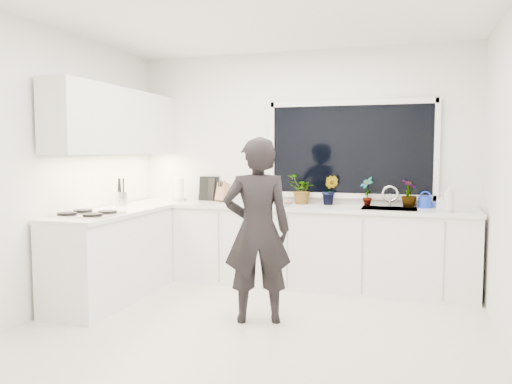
% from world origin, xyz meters
% --- Properties ---
extents(floor, '(4.00, 3.50, 0.02)m').
position_xyz_m(floor, '(0.00, 0.00, -0.01)').
color(floor, beige).
rests_on(floor, ground).
extents(wall_back, '(4.00, 0.02, 2.70)m').
position_xyz_m(wall_back, '(0.00, 1.76, 1.35)').
color(wall_back, white).
rests_on(wall_back, ground).
extents(wall_left, '(0.02, 3.50, 2.70)m').
position_xyz_m(wall_left, '(-2.01, 0.00, 1.35)').
color(wall_left, white).
rests_on(wall_left, ground).
extents(ceiling, '(4.00, 3.50, 0.02)m').
position_xyz_m(ceiling, '(0.00, 0.00, 2.71)').
color(ceiling, white).
rests_on(ceiling, wall_back).
extents(window, '(1.80, 0.02, 1.00)m').
position_xyz_m(window, '(0.60, 1.73, 1.55)').
color(window, black).
rests_on(window, wall_back).
extents(base_cabinets_back, '(3.92, 0.58, 0.88)m').
position_xyz_m(base_cabinets_back, '(0.00, 1.45, 0.44)').
color(base_cabinets_back, white).
rests_on(base_cabinets_back, floor).
extents(base_cabinets_left, '(0.58, 1.60, 0.88)m').
position_xyz_m(base_cabinets_left, '(-1.67, 0.35, 0.44)').
color(base_cabinets_left, white).
rests_on(base_cabinets_left, floor).
extents(countertop_back, '(3.94, 0.62, 0.04)m').
position_xyz_m(countertop_back, '(0.00, 1.44, 0.90)').
color(countertop_back, silver).
rests_on(countertop_back, base_cabinets_back).
extents(countertop_left, '(0.62, 1.60, 0.04)m').
position_xyz_m(countertop_left, '(-1.67, 0.35, 0.90)').
color(countertop_left, silver).
rests_on(countertop_left, base_cabinets_left).
extents(upper_cabinets, '(0.34, 2.10, 0.70)m').
position_xyz_m(upper_cabinets, '(-1.79, 0.70, 1.85)').
color(upper_cabinets, white).
rests_on(upper_cabinets, wall_left).
extents(sink, '(0.58, 0.42, 0.14)m').
position_xyz_m(sink, '(1.05, 1.45, 0.87)').
color(sink, silver).
rests_on(sink, countertop_back).
extents(faucet, '(0.03, 0.03, 0.22)m').
position_xyz_m(faucet, '(1.05, 1.65, 1.03)').
color(faucet, silver).
rests_on(faucet, countertop_back).
extents(stovetop, '(0.56, 0.48, 0.03)m').
position_xyz_m(stovetop, '(-1.69, -0.00, 0.94)').
color(stovetop, black).
rests_on(stovetop, countertop_left).
extents(person, '(0.70, 0.58, 1.66)m').
position_xyz_m(person, '(-0.03, 0.15, 0.83)').
color(person, black).
rests_on(person, floor).
extents(pizza_tray, '(0.45, 0.34, 0.03)m').
position_xyz_m(pizza_tray, '(-0.27, 1.42, 0.94)').
color(pizza_tray, silver).
rests_on(pizza_tray, countertop_back).
extents(pizza, '(0.41, 0.30, 0.01)m').
position_xyz_m(pizza, '(-0.27, 1.42, 0.95)').
color(pizza, '#B74018').
rests_on(pizza, pizza_tray).
extents(watering_can, '(0.16, 0.16, 0.13)m').
position_xyz_m(watering_can, '(1.42, 1.61, 0.98)').
color(watering_can, '#1531C7').
rests_on(watering_can, countertop_back).
extents(paper_towel_roll, '(0.13, 0.13, 0.26)m').
position_xyz_m(paper_towel_roll, '(-1.47, 1.55, 1.05)').
color(paper_towel_roll, white).
rests_on(paper_towel_roll, countertop_back).
extents(knife_block, '(0.16, 0.14, 0.22)m').
position_xyz_m(knife_block, '(-0.92, 1.59, 1.03)').
color(knife_block, olive).
rests_on(knife_block, countertop_back).
extents(utensil_crock, '(0.16, 0.16, 0.16)m').
position_xyz_m(utensil_crock, '(-1.82, 0.80, 1.00)').
color(utensil_crock, silver).
rests_on(utensil_crock, countertop_left).
extents(picture_frame_large, '(0.22, 0.06, 0.28)m').
position_xyz_m(picture_frame_large, '(-1.16, 1.69, 1.06)').
color(picture_frame_large, black).
rests_on(picture_frame_large, countertop_back).
extents(picture_frame_small, '(0.25, 0.06, 0.30)m').
position_xyz_m(picture_frame_small, '(-1.13, 1.69, 1.07)').
color(picture_frame_small, black).
rests_on(picture_frame_small, countertop_back).
extents(herb_plants, '(1.50, 0.39, 0.34)m').
position_xyz_m(herb_plants, '(0.41, 1.61, 1.09)').
color(herb_plants, '#26662D').
rests_on(herb_plants, countertop_back).
extents(soap_bottles, '(0.19, 0.15, 0.29)m').
position_xyz_m(soap_bottles, '(1.62, 1.30, 1.05)').
color(soap_bottles, '#D8BF66').
rests_on(soap_bottles, countertop_back).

